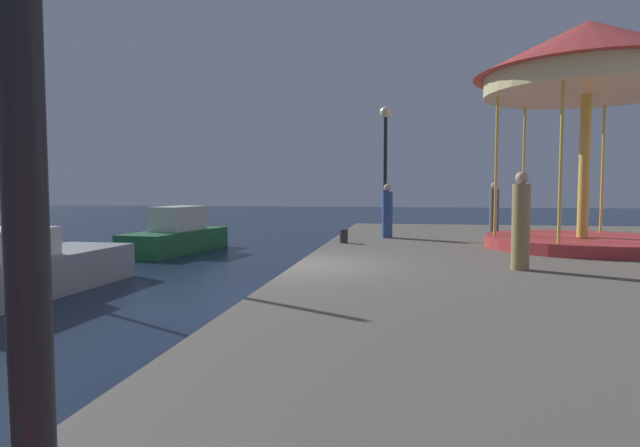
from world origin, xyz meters
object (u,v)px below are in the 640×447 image
object	(u,v)px
motorboat_green	(177,235)
lamp_post_mid_promenade	(385,148)
carousel	(587,78)
bollard_center	(344,236)
person_near_carousel	(521,224)
person_mid_promenade	(494,208)
person_by_the_water	(387,213)
sailboat_grey	(6,272)

from	to	relation	value
motorboat_green	lamp_post_mid_promenade	size ratio (longest dim) A/B	1.22
carousel	bollard_center	world-z (taller)	carousel
person_near_carousel	person_mid_promenade	xyz separation A→B (m)	(1.04, 9.55, -0.04)
carousel	person_mid_promenade	bearing A→B (deg)	104.49
lamp_post_mid_promenade	person_by_the_water	bearing A→B (deg)	-75.57
carousel	lamp_post_mid_promenade	xyz separation A→B (m)	(-5.30, 2.50, -1.56)
carousel	person_by_the_water	world-z (taller)	carousel
motorboat_green	person_mid_promenade	xyz separation A→B (m)	(11.75, 1.60, 1.03)
carousel	person_near_carousel	world-z (taller)	carousel
motorboat_green	lamp_post_mid_promenade	world-z (taller)	lamp_post_mid_promenade
lamp_post_mid_promenade	person_near_carousel	distance (m)	7.53
sailboat_grey	person_near_carousel	distance (m)	10.70
carousel	bollard_center	size ratio (longest dim) A/B	14.80
motorboat_green	person_mid_promenade	world-z (taller)	person_mid_promenade
sailboat_grey	lamp_post_mid_promenade	bearing A→B (deg)	43.75
sailboat_grey	person_mid_promenade	world-z (taller)	sailboat_grey
sailboat_grey	person_near_carousel	bearing A→B (deg)	4.00
sailboat_grey	lamp_post_mid_promenade	distance (m)	11.16
motorboat_green	person_by_the_water	size ratio (longest dim) A/B	2.98
person_by_the_water	person_mid_promenade	size ratio (longest dim) A/B	0.95
lamp_post_mid_promenade	person_by_the_water	distance (m)	2.13
motorboat_green	sailboat_grey	bearing A→B (deg)	-89.35
person_near_carousel	bollard_center	bearing A→B (deg)	131.41
motorboat_green	person_mid_promenade	distance (m)	11.90
person_by_the_water	lamp_post_mid_promenade	bearing A→B (deg)	104.43
motorboat_green	person_near_carousel	world-z (taller)	person_near_carousel
sailboat_grey	person_by_the_water	distance (m)	10.59
sailboat_grey	motorboat_green	size ratio (longest dim) A/B	1.28
sailboat_grey	person_by_the_water	xyz separation A→B (m)	(7.83, 7.06, 1.00)
bollard_center	person_by_the_water	size ratio (longest dim) A/B	0.23
motorboat_green	person_by_the_water	bearing A→B (deg)	-11.60
bollard_center	person_by_the_water	world-z (taller)	person_by_the_water
motorboat_green	lamp_post_mid_promenade	bearing A→B (deg)	-9.25
sailboat_grey	lamp_post_mid_promenade	world-z (taller)	sailboat_grey
lamp_post_mid_promenade	motorboat_green	bearing A→B (deg)	170.75
person_by_the_water	bollard_center	bearing A→B (deg)	-123.24
motorboat_green	carousel	size ratio (longest dim) A/B	0.87
motorboat_green	carousel	distance (m)	14.44
lamp_post_mid_promenade	person_mid_promenade	world-z (taller)	lamp_post_mid_promenade
lamp_post_mid_promenade	person_near_carousel	world-z (taller)	lamp_post_mid_promenade
person_mid_promenade	carousel	bearing A→B (deg)	-75.51
motorboat_green	person_near_carousel	xyz separation A→B (m)	(10.71, -7.95, 1.07)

